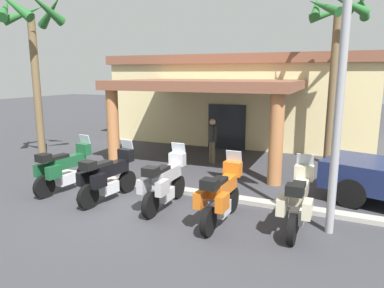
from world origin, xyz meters
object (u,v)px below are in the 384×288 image
(motorcycle_green, at_px, (65,168))
(motorcycle_silver, at_px, (164,182))
(pedestrian, at_px, (212,138))
(motorcycle_cream, at_px, (298,201))
(roadside_sign, at_px, (345,30))
(palm_tree_near_portico, at_px, (337,36))
(motel_building, at_px, (245,97))
(palm_tree_roadside, at_px, (31,35))
(motorcycle_black, at_px, (108,176))
(motorcycle_orange, at_px, (221,195))

(motorcycle_green, bearing_deg, motorcycle_silver, -83.38)
(motorcycle_green, xyz_separation_m, pedestrian, (2.78, 5.00, 0.34))
(motorcycle_cream, xyz_separation_m, roadside_sign, (0.68, 0.19, 3.67))
(motorcycle_cream, bearing_deg, palm_tree_near_portico, -1.75)
(motel_building, xyz_separation_m, motorcycle_cream, (4.66, -11.01, -1.54))
(motel_building, xyz_separation_m, motorcycle_silver, (1.24, -11.08, -1.54))
(motorcycle_green, relative_size, palm_tree_roadside, 0.34)
(roadside_sign, bearing_deg, motorcycle_green, -177.31)
(motel_building, distance_m, motorcycle_cream, 12.05)
(roadside_sign, bearing_deg, motorcycle_black, -175.44)
(pedestrian, bearing_deg, motorcycle_black, -156.05)
(motorcycle_green, bearing_deg, motorcycle_cream, -83.45)
(pedestrian, distance_m, palm_tree_roadside, 7.76)
(motorcycle_orange, xyz_separation_m, palm_tree_near_portico, (1.80, 7.16, 4.17))
(motel_building, distance_m, palm_tree_near_portico, 6.88)
(motorcycle_cream, bearing_deg, roadside_sign, -75.24)
(motel_building, relative_size, palm_tree_near_portico, 2.06)
(motorcycle_orange, relative_size, palm_tree_roadside, 0.34)
(palm_tree_roadside, xyz_separation_m, palm_tree_near_portico, (10.18, 4.91, -0.03))
(pedestrian, xyz_separation_m, palm_tree_roadside, (-6.04, -2.98, 3.86))
(motel_building, bearing_deg, motorcycle_silver, -86.29)
(motorcycle_black, distance_m, roadside_sign, 6.88)
(palm_tree_roadside, bearing_deg, motorcycle_cream, -10.45)
(motorcycle_silver, relative_size, motorcycle_cream, 1.00)
(motorcycle_black, relative_size, motorcycle_cream, 1.00)
(roadside_sign, bearing_deg, motorcycle_cream, -164.24)
(motorcycle_green, xyz_separation_m, motorcycle_orange, (5.12, -0.22, 0.00))
(motorcycle_silver, distance_m, motorcycle_orange, 1.73)
(motorcycle_black, bearing_deg, motorcycle_silver, -78.28)
(motorcycle_silver, xyz_separation_m, motorcycle_orange, (1.71, -0.31, 0.00))
(motorcycle_green, xyz_separation_m, motorcycle_cream, (6.83, 0.16, 0.00))
(motorcycle_green, distance_m, palm_tree_roadside, 5.69)
(roadside_sign, bearing_deg, motorcycle_silver, -176.26)
(motorcycle_cream, height_order, roadside_sign, roadside_sign)
(motorcycle_cream, height_order, pedestrian, pedestrian)
(motorcycle_silver, distance_m, palm_tree_roadside, 8.12)
(roadside_sign, bearing_deg, motel_building, 116.26)
(palm_tree_roadside, height_order, palm_tree_near_portico, palm_tree_near_portico)
(palm_tree_near_portico, bearing_deg, motorcycle_orange, -104.08)
(pedestrian, bearing_deg, motel_building, 41.41)
(pedestrian, relative_size, palm_tree_near_portico, 0.27)
(palm_tree_roadside, bearing_deg, motorcycle_green, -31.79)
(motorcycle_green, height_order, motorcycle_silver, same)
(motorcycle_green, distance_m, motorcycle_orange, 5.13)
(motorcycle_orange, relative_size, roadside_sign, 0.34)
(pedestrian, bearing_deg, palm_tree_roadside, 152.03)
(palm_tree_roadside, distance_m, palm_tree_near_portico, 11.30)
(motorcycle_green, height_order, palm_tree_roadside, palm_tree_roadside)
(motorcycle_silver, bearing_deg, pedestrian, 5.78)
(motorcycle_silver, bearing_deg, palm_tree_roadside, 72.22)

